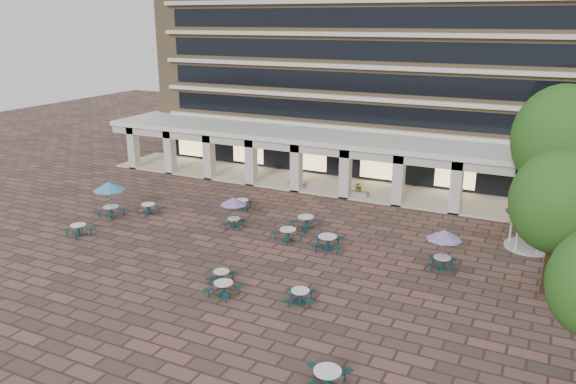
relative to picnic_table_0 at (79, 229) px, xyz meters
name	(u,v)px	position (x,y,z in m)	size (l,w,h in m)	color
ground	(242,248)	(10.65, 2.77, -0.44)	(120.00, 120.00, 0.00)	brown
apartment_building	(376,29)	(10.65, 28.24, 12.16)	(40.00, 15.50, 25.20)	#947753
retail_arcade	(332,152)	(10.65, 17.57, 2.56)	(42.00, 6.60, 4.40)	white
picnic_table_0	(79,229)	(0.00, 0.00, 0.00)	(1.89, 1.89, 0.73)	#123838
picnic_table_1	(221,275)	(12.06, -1.71, -0.05)	(1.66, 1.66, 0.65)	#123838
picnic_table_2	(224,288)	(12.98, -2.96, 0.00)	(1.77, 1.77, 0.74)	#123838
picnic_table_3	(327,378)	(20.58, -7.65, 0.05)	(2.10, 2.10, 0.82)	#123838
picnic_table_4	(109,187)	(-0.56, 3.62, 1.76)	(2.25, 2.25, 2.59)	#123838
picnic_table_6	(233,202)	(8.35, 5.68, 1.34)	(1.82, 1.82, 2.10)	#123838
picnic_table_7	(300,295)	(16.81, -1.95, -0.02)	(1.84, 1.84, 0.69)	#123838
picnic_table_8	(242,204)	(6.92, 9.14, 0.01)	(1.99, 1.99, 0.74)	#123838
picnic_table_9	(306,221)	(12.75, 7.72, 0.05)	(2.21, 2.21, 0.81)	#123838
picnic_table_10	(327,241)	(15.45, 4.94, 0.08)	(2.30, 2.30, 0.86)	#123838
picnic_table_11	(444,236)	(22.32, 5.16, 1.54)	(2.01, 2.01, 2.32)	#123838
picnic_table_12	(148,208)	(1.30, 5.37, 0.00)	(1.87, 1.87, 0.73)	#123838
picnic_table_13	(288,234)	(12.67, 5.13, 0.04)	(2.18, 2.18, 0.80)	#123838
gazebo	(534,212)	(26.57, 10.62, 1.89)	(3.32, 3.32, 3.09)	beige
tree_east_a	(557,202)	(27.65, 4.56, 4.48)	(4.52, 4.52, 7.52)	#3C2C18
tree_east_c	(561,140)	(27.50, 12.94, 5.99)	(5.91, 5.91, 9.84)	#3C2C18
planter_left	(296,184)	(8.29, 15.67, -0.02)	(1.50, 0.67, 1.14)	gray
planter_right	(359,191)	(13.76, 15.67, 0.10)	(1.50, 0.82, 1.30)	gray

